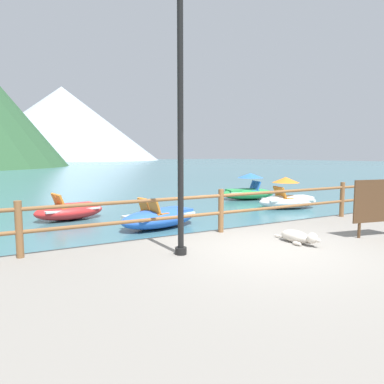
# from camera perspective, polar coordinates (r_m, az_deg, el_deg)

# --- Properties ---
(ground_plane) EXTENTS (200.00, 200.00, 0.00)m
(ground_plane) POSITION_cam_1_polar(r_m,az_deg,el_deg) (44.97, -23.46, 2.98)
(ground_plane) COLOR #3D6B75
(promenade_dock) EXTENTS (28.00, 8.00, 0.40)m
(promenade_dock) POSITION_cam_1_polar(r_m,az_deg,el_deg) (5.23, 28.99, -15.91)
(promenade_dock) COLOR gray
(promenade_dock) RESTS_ON ground
(dock_railing) EXTENTS (23.92, 0.12, 0.95)m
(dock_railing) POSITION_cam_1_polar(r_m,az_deg,el_deg) (7.62, 4.78, -2.33)
(dock_railing) COLOR brown
(dock_railing) RESTS_ON promenade_dock
(lamp_post) EXTENTS (0.28, 0.28, 4.50)m
(lamp_post) POSITION_cam_1_polar(r_m,az_deg,el_deg) (5.88, -1.93, 15.83)
(lamp_post) COLOR black
(lamp_post) RESTS_ON promenade_dock
(sign_board) EXTENTS (1.16, 0.27, 1.19)m
(sign_board) POSITION_cam_1_polar(r_m,az_deg,el_deg) (8.11, 28.07, -1.43)
(sign_board) COLOR silver
(sign_board) RESTS_ON promenade_dock
(dog_resting) EXTENTS (0.41, 1.08, 0.26)m
(dog_resting) POSITION_cam_1_polar(r_m,az_deg,el_deg) (7.03, 17.05, -7.07)
(dog_resting) COLOR beige
(dog_resting) RESTS_ON promenade_dock
(pedal_boat_2) EXTENTS (2.74, 1.79, 0.88)m
(pedal_boat_2) POSITION_cam_1_polar(r_m,az_deg,el_deg) (10.11, -5.29, -4.16)
(pedal_boat_2) COLOR blue
(pedal_boat_2) RESTS_ON ground
(pedal_boat_3) EXTENTS (2.58, 1.71, 1.23)m
(pedal_boat_3) POSITION_cam_1_polar(r_m,az_deg,el_deg) (14.11, 15.45, -1.01)
(pedal_boat_3) COLOR white
(pedal_boat_3) RESTS_ON ground
(pedal_boat_4) EXTENTS (2.80, 1.91, 1.23)m
(pedal_boat_4) POSITION_cam_1_polar(r_m,az_deg,el_deg) (16.57, 9.15, 0.20)
(pedal_boat_4) COLOR green
(pedal_boat_4) RESTS_ON ground
(pedal_boat_5) EXTENTS (2.37, 1.51, 0.86)m
(pedal_boat_5) POSITION_cam_1_polar(r_m,az_deg,el_deg) (11.97, -19.42, -2.91)
(pedal_boat_5) COLOR red
(pedal_boat_5) RESTS_ON ground
(distant_peak) EXTENTS (69.05, 69.05, 26.47)m
(distant_peak) POSITION_cam_1_polar(r_m,az_deg,el_deg) (137.00, -20.44, 10.45)
(distant_peak) COLOR #9EADBC
(distant_peak) RESTS_ON ground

